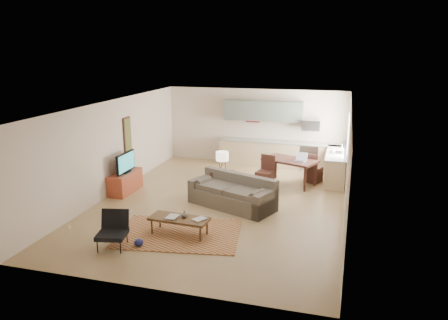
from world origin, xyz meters
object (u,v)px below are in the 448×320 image
(console_table, at_px, (222,183))
(dining_table, at_px, (290,172))
(sofa, at_px, (232,192))
(coffee_table, at_px, (179,226))
(armchair, at_px, (112,231))
(tv_credenza, at_px, (125,182))

(console_table, bearing_deg, dining_table, 40.74)
(sofa, bearing_deg, console_table, 143.99)
(coffee_table, distance_m, console_table, 2.84)
(armchair, relative_size, console_table, 1.06)
(dining_table, bearing_deg, sofa, -96.50)
(sofa, relative_size, console_table, 3.31)
(armchair, xyz_separation_m, dining_table, (3.04, 5.44, 0.01))
(coffee_table, relative_size, console_table, 1.87)
(coffee_table, bearing_deg, dining_table, 70.39)
(sofa, bearing_deg, coffee_table, -86.90)
(console_table, bearing_deg, tv_credenza, -173.08)
(tv_credenza, bearing_deg, dining_table, 23.93)
(tv_credenza, relative_size, console_table, 1.77)
(armchair, bearing_deg, tv_credenza, 102.16)
(armchair, distance_m, tv_credenza, 3.74)
(sofa, distance_m, armchair, 3.57)
(tv_credenza, height_order, dining_table, dining_table)
(armchair, bearing_deg, dining_table, 49.05)
(armchair, bearing_deg, console_table, 59.34)
(coffee_table, relative_size, armchair, 1.76)
(dining_table, bearing_deg, console_table, -116.42)
(armchair, distance_m, dining_table, 6.23)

